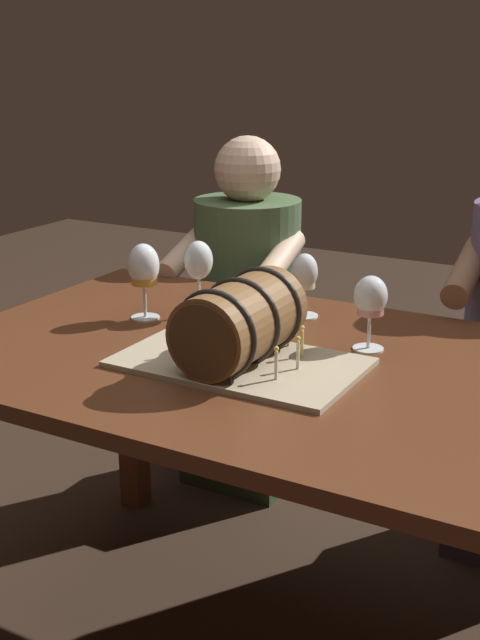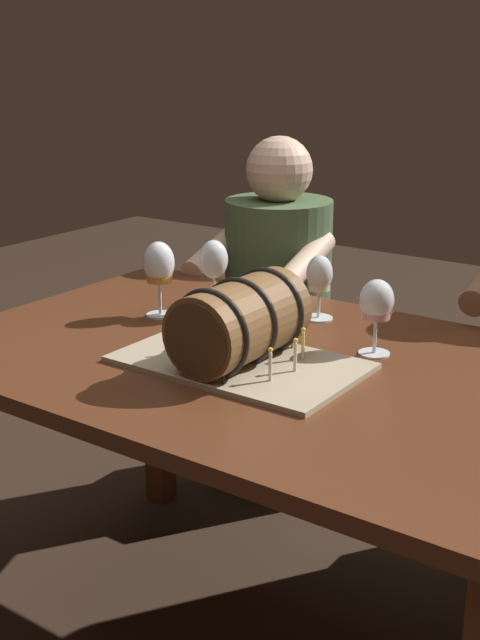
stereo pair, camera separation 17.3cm
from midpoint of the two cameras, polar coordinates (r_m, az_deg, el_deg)
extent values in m
cube|color=#562D19|center=(1.82, 4.35, -3.07)|extent=(1.45, 0.94, 0.03)
cube|color=#562D19|center=(2.63, -3.72, -5.17)|extent=(0.07, 0.07, 0.72)
cube|color=tan|center=(1.76, 2.81, -2.96)|extent=(0.50, 0.31, 0.01)
cylinder|color=brown|center=(1.73, 2.86, -0.12)|extent=(0.17, 0.30, 0.17)
cylinder|color=#46301B|center=(1.61, -0.02, -1.47)|extent=(0.15, 0.00, 0.15)
cylinder|color=#46301B|center=(1.85, 5.37, 1.06)|extent=(0.15, 0.00, 0.15)
torus|color=black|center=(1.65, 0.97, -1.01)|extent=(0.19, 0.01, 0.19)
torus|color=black|center=(1.73, 2.86, -0.12)|extent=(0.19, 0.01, 0.19)
torus|color=black|center=(1.81, 4.58, 0.69)|extent=(0.19, 0.01, 0.19)
cylinder|color=silver|center=(1.69, 6.71, -2.59)|extent=(0.01, 0.01, 0.06)
sphere|color=#F9C64C|center=(1.68, 6.76, -1.44)|extent=(0.01, 0.01, 0.01)
cylinder|color=#EAD666|center=(1.76, 7.12, -1.81)|extent=(0.01, 0.01, 0.06)
sphere|color=#F9C64C|center=(1.75, 7.17, -0.71)|extent=(0.01, 0.01, 0.01)
cylinder|color=#EAD666|center=(1.82, 6.32, -0.95)|extent=(0.01, 0.01, 0.07)
sphere|color=#F9C64C|center=(1.81, 6.37, 0.22)|extent=(0.01, 0.01, 0.01)
cylinder|color=#D64C47|center=(1.86, 4.71, -0.52)|extent=(0.01, 0.01, 0.06)
sphere|color=#F9C64C|center=(1.85, 4.74, 0.61)|extent=(0.01, 0.01, 0.01)
cylinder|color=#EAD666|center=(1.87, 2.34, -0.40)|extent=(0.01, 0.01, 0.06)
sphere|color=#F9C64C|center=(1.86, 2.35, 0.73)|extent=(0.01, 0.01, 0.01)
cylinder|color=silver|center=(1.85, 0.50, -0.76)|extent=(0.01, 0.01, 0.06)
sphere|color=#F9C64C|center=(1.84, 0.50, 0.26)|extent=(0.01, 0.01, 0.01)
cylinder|color=black|center=(1.79, -1.15, -1.42)|extent=(0.01, 0.01, 0.06)
sphere|color=#F9C64C|center=(1.77, -1.15, -0.35)|extent=(0.01, 0.01, 0.01)
cylinder|color=silver|center=(1.72, -1.51, -2.16)|extent=(0.01, 0.01, 0.06)
sphere|color=#F9C64C|center=(1.71, -1.52, -1.05)|extent=(0.01, 0.01, 0.01)
cylinder|color=black|center=(1.65, -0.24, -3.08)|extent=(0.01, 0.01, 0.06)
sphere|color=#F9C64C|center=(1.63, -0.24, -1.91)|extent=(0.01, 0.01, 0.01)
cylinder|color=black|center=(1.62, 1.90, -3.49)|extent=(0.01, 0.01, 0.06)
sphere|color=#F9C64C|center=(1.61, 1.92, -2.32)|extent=(0.01, 0.01, 0.01)
cylinder|color=silver|center=(1.64, 5.10, -3.25)|extent=(0.01, 0.01, 0.06)
sphere|color=#F9C64C|center=(1.63, 5.13, -2.09)|extent=(0.01, 0.01, 0.01)
cylinder|color=white|center=(1.86, 11.77, -2.28)|extent=(0.07, 0.07, 0.00)
cylinder|color=white|center=(1.85, 11.85, -1.14)|extent=(0.01, 0.01, 0.07)
ellipsoid|color=white|center=(1.82, 12.01, 1.31)|extent=(0.07, 0.07, 0.09)
cylinder|color=pink|center=(1.83, 11.96, 0.57)|extent=(0.06, 0.06, 0.03)
cylinder|color=white|center=(2.09, -3.10, 0.33)|extent=(0.07, 0.07, 0.00)
cylinder|color=white|center=(2.08, -3.12, 1.43)|extent=(0.01, 0.01, 0.08)
ellipsoid|color=white|center=(2.05, -3.16, 3.90)|extent=(0.08, 0.08, 0.10)
cylinder|color=#C6842D|center=(2.06, -3.14, 2.97)|extent=(0.06, 0.06, 0.03)
cylinder|color=white|center=(2.09, 0.58, 0.41)|extent=(0.06, 0.06, 0.00)
cylinder|color=white|center=(2.08, 0.58, 1.63)|extent=(0.01, 0.01, 0.09)
ellipsoid|color=white|center=(2.06, 0.59, 4.13)|extent=(0.07, 0.07, 0.10)
cylinder|color=white|center=(2.08, 7.73, 0.11)|extent=(0.07, 0.07, 0.00)
cylinder|color=white|center=(2.07, 7.77, 1.04)|extent=(0.01, 0.01, 0.07)
ellipsoid|color=white|center=(2.05, 7.87, 3.13)|extent=(0.06, 0.06, 0.09)
cylinder|color=beige|center=(2.05, 7.83, 2.37)|extent=(0.05, 0.05, 0.03)
cube|color=#2A3A24|center=(2.82, 4.22, -6.52)|extent=(0.34, 0.32, 0.45)
cylinder|color=#47603D|center=(2.66, 4.46, 2.84)|extent=(0.38, 0.38, 0.50)
sphere|color=beige|center=(2.59, 4.64, 10.16)|extent=(0.20, 0.20, 0.20)
cylinder|color=beige|center=(2.46, 6.50, 3.93)|extent=(0.11, 0.31, 0.14)
cylinder|color=beige|center=(2.58, 0.22, 4.70)|extent=(0.11, 0.31, 0.14)
camera|label=1|loc=(0.09, -87.14, 0.92)|focal=46.94mm
camera|label=2|loc=(0.09, 92.86, -0.92)|focal=46.94mm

